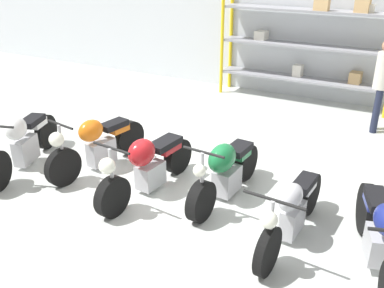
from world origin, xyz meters
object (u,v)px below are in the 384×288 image
motorcycle_silver (292,211)px  person_browsing (383,78)px  motorcycle_orange (97,144)px  shelving_rack (309,43)px  motorcycle_blue (380,237)px  motorcycle_white (22,142)px  motorcycle_green (225,171)px  motorcycle_red (147,165)px

motorcycle_silver → person_browsing: size_ratio=1.12×
motorcycle_orange → shelving_rack: bearing=167.1°
motorcycle_orange → motorcycle_blue: (4.36, -0.51, 0.01)m
motorcycle_white → motorcycle_silver: motorcycle_white is taller
motorcycle_white → motorcycle_blue: bearing=72.4°
motorcycle_blue → person_browsing: size_ratio=1.15×
motorcycle_silver → motorcycle_green: bearing=-111.4°
motorcycle_silver → motorcycle_blue: bearing=89.8°
motorcycle_white → motorcycle_blue: (5.49, 0.02, -0.00)m
motorcycle_red → motorcycle_orange: bearing=-96.7°
shelving_rack → motorcycle_blue: shelving_rack is taller
motorcycle_blue → person_browsing: (-0.52, 4.38, 0.63)m
motorcycle_green → motorcycle_silver: size_ratio=0.95×
motorcycle_red → motorcycle_green: size_ratio=1.08×
motorcycle_green → shelving_rack: bearing=-174.3°
motorcycle_red → motorcycle_green: 1.15m
motorcycle_red → motorcycle_silver: motorcycle_red is taller
motorcycle_red → motorcycle_blue: (3.21, -0.25, 0.01)m
motorcycle_green → motorcycle_blue: size_ratio=0.92×
shelving_rack → motorcycle_blue: size_ratio=1.89×
motorcycle_red → motorcycle_blue: size_ratio=1.00×
person_browsing → shelving_rack: bearing=-40.1°
motorcycle_green → motorcycle_silver: bearing=68.2°
motorcycle_silver → shelving_rack: bearing=-162.5°
motorcycle_green → motorcycle_blue: 2.23m
motorcycle_silver → motorcycle_blue: size_ratio=0.97×
motorcycle_silver → motorcycle_white: bearing=-83.8°
motorcycle_green → motorcycle_silver: motorcycle_green is taller
shelving_rack → motorcycle_blue: (2.25, -5.56, -0.93)m
motorcycle_blue → motorcycle_orange: bearing=-113.4°
shelving_rack → motorcycle_white: (-3.24, -5.58, -0.93)m
motorcycle_orange → motorcycle_red: (1.15, -0.26, 0.01)m
motorcycle_orange → motorcycle_green: motorcycle_green is taller
motorcycle_white → motorcycle_silver: (4.48, 0.11, -0.03)m
shelving_rack → motorcycle_white: bearing=-120.2°
motorcycle_orange → motorcycle_silver: size_ratio=0.99×
motorcycle_white → motorcycle_orange: size_ratio=1.04×
motorcycle_green → motorcycle_blue: bearing=77.7°
motorcycle_orange → motorcycle_silver: motorcycle_orange is taller
motorcycle_red → motorcycle_green: (1.08, 0.40, -0.01)m
shelving_rack → motorcycle_orange: (-2.12, -5.05, -0.94)m
motorcycle_green → person_browsing: 4.12m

